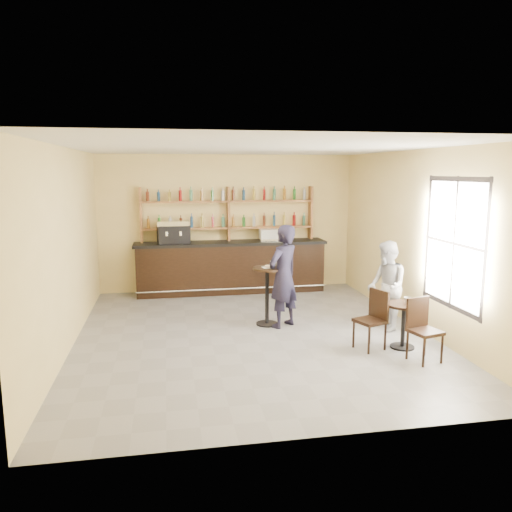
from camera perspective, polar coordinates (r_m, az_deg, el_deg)
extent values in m
plane|color=slate|center=(8.84, -0.36, -8.93)|extent=(7.00, 7.00, 0.00)
plane|color=white|center=(8.38, -0.39, 12.29)|extent=(7.00, 7.00, 0.00)
plane|color=#F5DA8B|center=(11.90, -3.26, 3.79)|extent=(7.00, 0.00, 7.00)
plane|color=#F5DA8B|center=(5.11, 6.35, -4.21)|extent=(7.00, 0.00, 7.00)
plane|color=#F5DA8B|center=(8.49, -20.76, 0.79)|extent=(0.00, 7.00, 7.00)
plane|color=#F5DA8B|center=(9.44, 17.88, 1.79)|extent=(0.00, 7.00, 7.00)
plane|color=white|center=(8.40, 21.70, 1.33)|extent=(0.00, 2.00, 2.00)
cube|color=white|center=(9.11, 1.28, -1.31)|extent=(0.19, 0.19, 0.00)
torus|color=#E4A253|center=(9.10, 1.35, -1.18)|extent=(0.15, 0.15, 0.04)
imported|color=white|center=(9.22, 2.01, -0.88)|extent=(0.16, 0.16, 0.10)
imported|color=black|center=(9.04, 3.14, -2.33)|extent=(0.82, 0.77, 1.88)
imported|color=white|center=(8.33, 16.92, -4.88)|extent=(0.13, 0.13, 0.10)
imported|color=#ABABB1|center=(9.18, 14.69, -3.32)|extent=(0.70, 0.85, 1.61)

